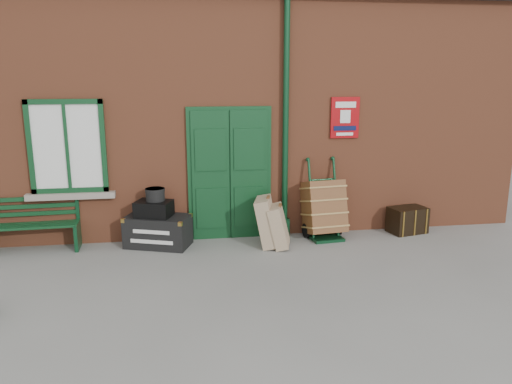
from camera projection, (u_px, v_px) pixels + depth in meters
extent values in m
plane|color=gray|center=(261.00, 267.00, 7.36)|extent=(80.00, 80.00, 0.00)
cube|color=#9B5032|center=(233.00, 113.00, 10.27)|extent=(10.00, 4.00, 4.00)
cube|color=#38302B|center=(232.00, 2.00, 9.77)|extent=(10.30, 4.30, 0.30)
cube|color=#103B1D|center=(230.00, 175.00, 8.46)|extent=(1.42, 0.12, 2.32)
cube|color=white|center=(67.00, 147.00, 7.94)|extent=(1.20, 0.08, 1.50)
cylinder|color=#0E381D|center=(286.00, 122.00, 8.36)|extent=(0.10, 0.10, 4.00)
cube|color=#A60B10|center=(345.00, 118.00, 8.56)|extent=(0.50, 0.03, 0.70)
cube|color=#103B1D|center=(32.00, 226.00, 7.94)|extent=(1.44, 0.43, 0.04)
cube|color=#103B1D|center=(33.00, 206.00, 8.07)|extent=(1.42, 0.09, 0.38)
cube|color=#0E381D|center=(78.00, 236.00, 8.11)|extent=(0.07, 0.43, 0.43)
cube|color=black|center=(158.00, 231.00, 8.22)|extent=(1.15, 0.88, 0.51)
cube|color=black|center=(154.00, 209.00, 8.12)|extent=(0.67, 0.58, 0.26)
cylinder|color=black|center=(155.00, 195.00, 8.10)|extent=(0.39, 0.39, 0.20)
cube|color=tan|center=(267.00, 222.00, 8.20)|extent=(0.52, 0.65, 0.82)
cube|color=tan|center=(279.00, 226.00, 8.15)|extent=(0.48, 0.59, 0.71)
cube|color=#0E381D|center=(327.00, 238.00, 8.57)|extent=(0.56, 0.43, 0.05)
cylinder|color=#0E381D|center=(311.00, 200.00, 8.54)|extent=(0.08, 0.37, 1.33)
cylinder|color=#0E381D|center=(336.00, 198.00, 8.66)|extent=(0.08, 0.37, 1.33)
cylinder|color=black|center=(306.00, 231.00, 8.67)|extent=(0.08, 0.26, 0.25)
cylinder|color=black|center=(338.00, 228.00, 8.82)|extent=(0.08, 0.26, 0.25)
cube|color=brown|center=(324.00, 207.00, 8.61)|extent=(0.73, 0.77, 0.99)
cube|color=black|center=(407.00, 220.00, 8.94)|extent=(0.72, 0.55, 0.46)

